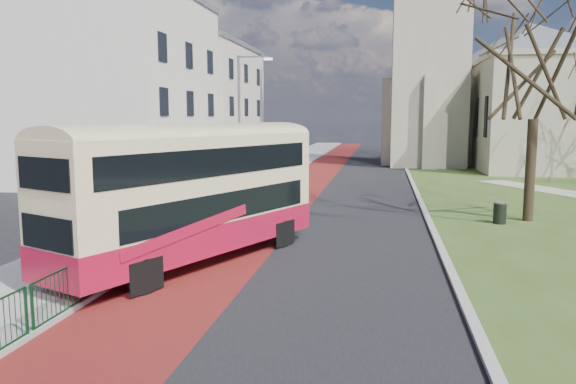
% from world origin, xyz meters
% --- Properties ---
extents(ground, '(160.00, 160.00, 0.00)m').
position_xyz_m(ground, '(0.00, 0.00, 0.00)').
color(ground, black).
rests_on(ground, ground).
extents(road_carriageway, '(9.00, 120.00, 0.01)m').
position_xyz_m(road_carriageway, '(1.50, 20.00, 0.01)').
color(road_carriageway, black).
rests_on(road_carriageway, ground).
extents(bus_lane, '(3.40, 120.00, 0.01)m').
position_xyz_m(bus_lane, '(-1.20, 20.00, 0.01)').
color(bus_lane, '#591414').
rests_on(bus_lane, ground).
extents(pavement_west, '(4.00, 120.00, 0.12)m').
position_xyz_m(pavement_west, '(-5.00, 20.00, 0.06)').
color(pavement_west, gray).
rests_on(pavement_west, ground).
extents(kerb_west, '(0.25, 120.00, 0.13)m').
position_xyz_m(kerb_west, '(-3.00, 20.00, 0.07)').
color(kerb_west, '#999993').
rests_on(kerb_west, ground).
extents(kerb_east, '(0.25, 80.00, 0.13)m').
position_xyz_m(kerb_east, '(6.10, 22.00, 0.07)').
color(kerb_east, '#999993').
rests_on(kerb_east, ground).
extents(pedestrian_railing, '(0.07, 24.00, 1.12)m').
position_xyz_m(pedestrian_railing, '(-2.95, 4.00, 0.55)').
color(pedestrian_railing, '#0D3919').
rests_on(pedestrian_railing, ground).
extents(gothic_church, '(16.38, 18.00, 40.00)m').
position_xyz_m(gothic_church, '(12.56, 38.00, 13.13)').
color(gothic_church, gray).
rests_on(gothic_church, ground).
extents(street_block_near, '(10.30, 14.30, 13.00)m').
position_xyz_m(street_block_near, '(-14.00, 22.00, 6.51)').
color(street_block_near, silver).
rests_on(street_block_near, ground).
extents(street_block_far, '(10.30, 16.30, 11.50)m').
position_xyz_m(street_block_far, '(-14.00, 38.00, 5.76)').
color(street_block_far, beige).
rests_on(street_block_far, ground).
extents(streetlamp, '(2.13, 0.18, 8.00)m').
position_xyz_m(streetlamp, '(-4.35, 18.00, 4.59)').
color(streetlamp, gray).
rests_on(streetlamp, pavement_west).
extents(bus, '(6.10, 9.93, 4.12)m').
position_xyz_m(bus, '(-1.58, 1.14, 2.35)').
color(bus, maroon).
rests_on(bus, ground).
extents(winter_tree_near, '(10.07, 10.07, 11.24)m').
position_xyz_m(winter_tree_near, '(10.32, 10.21, 7.83)').
color(winter_tree_near, black).
rests_on(winter_tree_near, grass_green).
extents(litter_bin, '(0.66, 0.66, 0.92)m').
position_xyz_m(litter_bin, '(8.99, 9.32, 0.50)').
color(litter_bin, black).
rests_on(litter_bin, grass_green).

